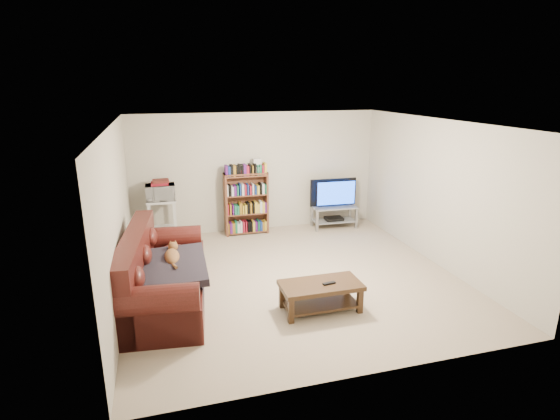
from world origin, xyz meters
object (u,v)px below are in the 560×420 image
object	(u,v)px
sofa	(159,279)
coffee_table	(321,291)
tv_stand	(334,213)
bookshelf	(246,203)

from	to	relation	value
sofa	coffee_table	xyz separation A→B (m)	(2.07, -0.82, -0.08)
coffee_table	tv_stand	xyz separation A→B (m)	(1.52, 3.22, 0.04)
sofa	bookshelf	bearing A→B (deg)	61.55
bookshelf	coffee_table	bearing A→B (deg)	-84.39
coffee_table	bookshelf	world-z (taller)	bookshelf
sofa	coffee_table	world-z (taller)	sofa
coffee_table	tv_stand	world-z (taller)	tv_stand
bookshelf	sofa	bearing A→B (deg)	-124.65
coffee_table	bookshelf	bearing A→B (deg)	95.62
tv_stand	bookshelf	distance (m)	1.88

